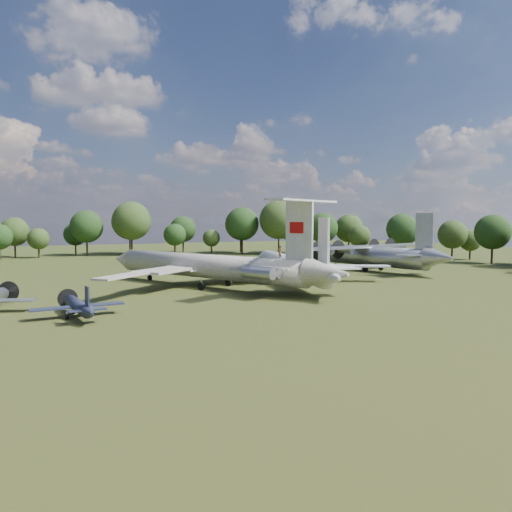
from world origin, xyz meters
name	(u,v)px	position (x,y,z in m)	size (l,w,h in m)	color
ground	(181,292)	(0.00, 0.00, 0.00)	(300.00, 300.00, 0.00)	#263F15
il62_airliner	(206,271)	(5.08, 3.42, 2.56)	(40.09, 52.11, 5.11)	silver
tu104_jet	(290,270)	(19.07, 1.50, 2.27)	(34.10, 45.46, 4.55)	#BEBEBE
an12_transport	(369,258)	(43.93, 12.47, 2.55)	(34.68, 38.76, 5.10)	#9D9FA5
small_prop_west	(78,309)	(-15.59, -13.81, 0.97)	(9.71, 13.24, 1.94)	black
person_on_il62	(280,252)	(11.09, -9.57, 6.03)	(0.67, 0.44, 1.83)	#895E46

